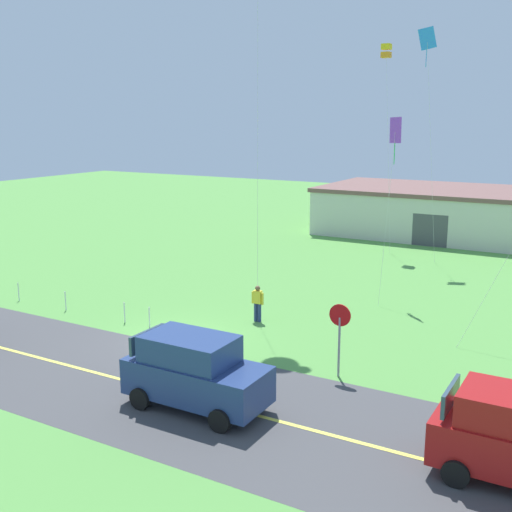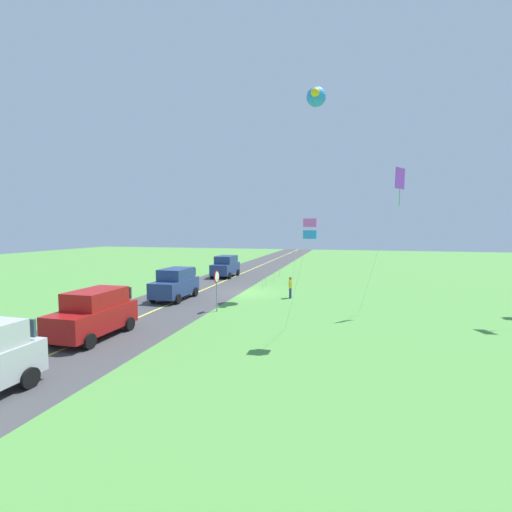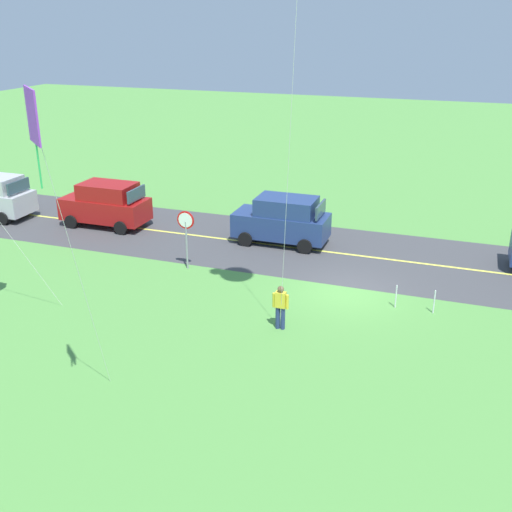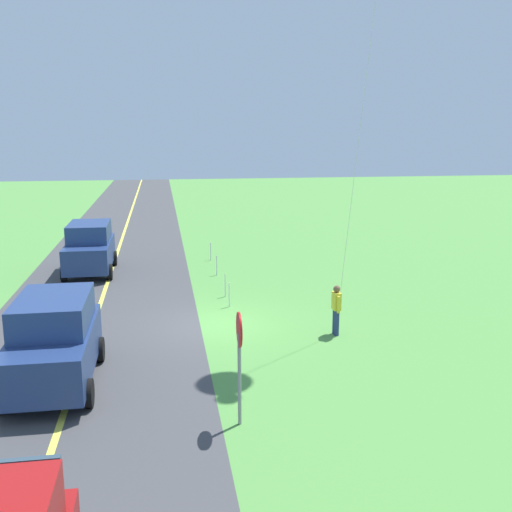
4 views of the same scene
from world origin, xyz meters
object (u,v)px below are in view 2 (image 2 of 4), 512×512
object	(u,v)px
car_parked_east_near	(94,313)
car_parked_west_near	(226,266)
kite_green_far	(310,229)
car_suv_foreground	(175,283)
kite_red_low	(316,97)
person_adult_near	(290,287)
stop_sign	(217,283)
kite_blue_mid	(399,181)

from	to	relation	value
car_parked_east_near	car_parked_west_near	xyz separation A→B (m)	(-21.47, -1.01, 0.00)
car_parked_west_near	kite_green_far	bearing A→B (deg)	28.67
car_suv_foreground	kite_red_low	xyz separation A→B (m)	(-3.29, 9.71, 13.49)
car_parked_east_near	kite_red_low	bearing A→B (deg)	143.71
car_parked_east_near	person_adult_near	distance (m)	13.85
kite_red_low	stop_sign	bearing A→B (deg)	-41.11
stop_sign	kite_green_far	xyz separation A→B (m)	(4.95, 6.21, 3.33)
stop_sign	car_parked_east_near	bearing A→B (deg)	-30.90
kite_red_low	kite_green_far	size ratio (longest dim) A/B	2.75
car_suv_foreground	kite_blue_mid	xyz separation A→B (m)	(1.12, 14.94, 6.74)
car_suv_foreground	car_parked_east_near	distance (m)	9.21
kite_blue_mid	person_adult_near	bearing A→B (deg)	-117.36
person_adult_near	car_parked_east_near	bearing A→B (deg)	6.82
kite_blue_mid	stop_sign	bearing A→B (deg)	-80.59
car_parked_east_near	kite_green_far	size ratio (longest dim) A/B	0.79
car_parked_west_near	kite_red_low	xyz separation A→B (m)	(8.98, 10.18, 13.49)
car_parked_west_near	stop_sign	bearing A→B (deg)	17.52
car_suv_foreground	kite_green_far	distance (m)	13.72
car_parked_west_near	stop_sign	size ratio (longest dim) A/B	1.72
stop_sign	person_adult_near	size ratio (longest dim) A/B	1.60
person_adult_near	kite_blue_mid	bearing A→B (deg)	102.42
car_parked_east_near	kite_red_low	size ratio (longest dim) A/B	0.29
car_parked_west_near	person_adult_near	size ratio (longest dim) A/B	2.75
car_suv_foreground	kite_red_low	size ratio (longest dim) A/B	0.29
kite_green_far	car_parked_west_near	bearing A→B (deg)	-151.33
car_parked_west_near	kite_green_far	size ratio (longest dim) A/B	0.79
kite_red_low	person_adult_near	bearing A→B (deg)	-62.02
car_suv_foreground	kite_blue_mid	size ratio (longest dim) A/B	0.51
car_parked_west_near	person_adult_near	bearing A→B (deg)	40.94
car_suv_foreground	car_parked_east_near	size ratio (longest dim) A/B	1.00
car_parked_east_near	stop_sign	world-z (taller)	stop_sign
car_parked_east_near	car_parked_west_near	world-z (taller)	same
car_suv_foreground	car_parked_east_near	xyz separation A→B (m)	(9.19, 0.55, 0.00)
car_parked_east_near	kite_red_low	xyz separation A→B (m)	(-12.49, 9.17, 13.49)
car_parked_west_near	kite_green_far	distance (m)	23.26
car_parked_west_near	stop_sign	distance (m)	15.91
person_adult_near	kite_blue_mid	world-z (taller)	kite_blue_mid
stop_sign	kite_blue_mid	size ratio (longest dim) A/B	0.30
person_adult_near	kite_green_far	bearing A→B (deg)	53.23
person_adult_near	kite_red_low	distance (m)	13.90
car_parked_west_near	stop_sign	xyz separation A→B (m)	(15.16, 4.79, 0.65)
car_suv_foreground	car_parked_west_near	distance (m)	12.28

